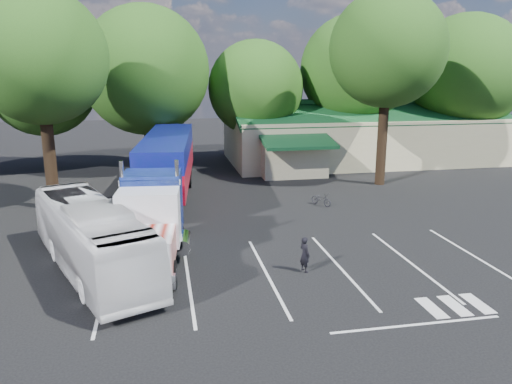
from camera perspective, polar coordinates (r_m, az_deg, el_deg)
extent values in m
plane|color=black|center=(26.28, -1.49, -4.27)|extent=(120.00, 120.00, 0.00)
cube|color=#C1B78F|center=(46.70, 12.05, 6.01)|extent=(24.00, 11.00, 4.00)
cube|color=#144925|center=(44.24, 13.41, 8.77)|extent=(24.20, 6.25, 2.10)
cube|color=#144925|center=(48.65, 11.10, 9.33)|extent=(24.20, 6.25, 2.10)
cube|color=#C1B78F|center=(38.87, 4.29, 3.83)|extent=(5.00, 2.50, 2.80)
cube|color=#144925|center=(37.40, 4.85, 5.74)|extent=(5.40, 3.19, 0.80)
cylinder|color=black|center=(43.82, -22.61, 4.74)|extent=(0.70, 0.70, 4.00)
sphere|color=#1E4B15|center=(43.39, -23.25, 11.46)|extent=(8.40, 8.40, 8.40)
cylinder|color=black|center=(41.30, -12.12, 5.21)|extent=(0.70, 0.70, 4.30)
sphere|color=#1E4B15|center=(40.85, -12.55, 13.41)|extent=(10.00, 10.00, 10.00)
cylinder|color=black|center=(43.37, -0.05, 5.46)|extent=(0.70, 0.70, 3.60)
sphere|color=#1E4B15|center=(42.92, -0.05, 11.81)|extent=(8.00, 8.00, 8.00)
cylinder|color=black|center=(46.29, 10.91, 6.31)|extent=(0.70, 0.70, 4.50)
sphere|color=#1E4B15|center=(45.91, 11.26, 13.56)|extent=(9.60, 9.60, 9.60)
cylinder|color=black|center=(49.86, 22.22, 5.72)|extent=(0.70, 0.70, 3.90)
sphere|color=#1E4B15|center=(49.47, 22.85, 12.43)|extent=(10.40, 10.40, 10.40)
cylinder|color=black|center=(31.75, -22.49, 3.44)|extent=(0.70, 0.70, 6.00)
sphere|color=#1E4B15|center=(31.32, -23.51, 14.01)|extent=(7.60, 7.60, 7.60)
cylinder|color=black|center=(36.92, 14.21, 5.81)|extent=(0.70, 0.70, 6.50)
sphere|color=#1E4B15|center=(36.61, 14.81, 15.53)|extent=(8.00, 8.00, 8.00)
cube|color=black|center=(22.33, -11.84, -5.85)|extent=(1.70, 7.20, 0.25)
cube|color=white|center=(18.85, -13.09, -10.07)|extent=(2.56, 0.50, 0.56)
cube|color=white|center=(18.80, -13.12, -8.11)|extent=(1.23, 0.24, 0.92)
cube|color=white|center=(19.81, -12.71, -6.30)|extent=(2.57, 2.66, 1.17)
cube|color=silver|center=(21.54, -12.13, -2.90)|extent=(2.69, 1.87, 2.35)
cube|color=black|center=(20.76, -12.41, -2.08)|extent=(2.34, 0.31, 1.02)
cube|color=white|center=(22.04, -12.06, 1.06)|extent=(2.65, 0.36, 0.25)
cube|color=#0C145A|center=(23.24, -11.65, -1.11)|extent=(2.73, 2.27, 2.75)
cylinder|color=white|center=(22.43, -14.92, -0.89)|extent=(0.20, 0.20, 3.47)
cylinder|color=white|center=(22.16, -8.93, -0.77)|extent=(0.20, 0.20, 3.47)
cylinder|color=white|center=(22.63, -15.29, -5.79)|extent=(0.83, 1.69, 0.67)
cylinder|color=white|center=(22.31, -8.28, -5.71)|extent=(0.83, 1.69, 0.67)
cube|color=silver|center=(31.87, -9.98, 2.85)|extent=(3.89, 13.25, 1.53)
cube|color=navy|center=(31.64, -10.08, 5.30)|extent=(3.89, 13.25, 1.22)
cube|color=black|center=(36.32, -9.37, 2.10)|extent=(1.56, 3.67, 0.36)
cube|color=black|center=(26.96, -12.25, -2.53)|extent=(0.13, 0.13, 1.43)
cube|color=black|center=(26.82, -9.22, -2.47)|extent=(0.13, 0.13, 1.43)
cube|color=white|center=(38.69, -9.12, 2.22)|extent=(2.45, 0.36, 0.12)
cylinder|color=black|center=(19.84, -15.86, -9.31)|extent=(0.46, 1.15, 1.12)
cylinder|color=black|center=(19.56, -9.60, -9.30)|extent=(0.46, 1.15, 1.12)
cylinder|color=black|center=(24.17, -13.90, -4.94)|extent=(0.46, 1.15, 1.12)
cylinder|color=black|center=(23.93, -8.81, -4.87)|extent=(0.46, 1.15, 1.12)
cylinder|color=black|center=(25.22, -13.54, -4.12)|extent=(0.46, 1.15, 1.12)
cylinder|color=black|center=(24.99, -8.67, -4.05)|extent=(0.46, 1.15, 1.12)
cylinder|color=black|center=(35.68, -11.16, 1.31)|extent=(0.46, 1.15, 1.12)
cylinder|color=black|center=(35.52, -7.72, 1.39)|extent=(0.46, 1.15, 1.12)
cylinder|color=black|center=(36.87, -10.97, 1.72)|extent=(0.46, 1.15, 1.12)
cylinder|color=black|center=(36.72, -7.65, 1.80)|extent=(0.46, 1.15, 1.12)
imported|color=black|center=(20.85, 5.59, -7.10)|extent=(0.54, 0.64, 1.50)
imported|color=black|center=(30.94, 7.46, -0.78)|extent=(1.25, 1.61, 0.81)
imported|color=silver|center=(21.63, -18.25, -4.95)|extent=(6.29, 10.73, 2.95)
imported|color=#A4A6AC|center=(41.03, 5.68, 3.22)|extent=(3.95, 2.56, 1.23)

